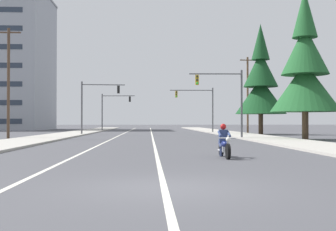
{
  "coord_description": "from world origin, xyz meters",
  "views": [
    {
      "loc": [
        -0.4,
        -9.94,
        1.55
      ],
      "look_at": [
        1.13,
        24.04,
        2.04
      ],
      "focal_mm": 45.39,
      "sensor_mm": 36.0,
      "label": 1
    }
  ],
  "objects_px": {
    "utility_pole_left_near": "(8,81)",
    "conifer_tree_right_verge_near": "(305,70)",
    "motorcycle_with_rider": "(224,144)",
    "traffic_signal_near_right": "(226,93)",
    "traffic_signal_near_left": "(94,100)",
    "traffic_signal_mid_right": "(200,103)",
    "conifer_tree_right_verge_far": "(261,84)",
    "utility_pole_right_far": "(248,94)",
    "traffic_signal_mid_left": "(112,106)"
  },
  "relations": [
    {
      "from": "conifer_tree_right_verge_near",
      "to": "utility_pole_left_near",
      "type": "bearing_deg",
      "value": 171.19
    },
    {
      "from": "traffic_signal_mid_right",
      "to": "utility_pole_right_far",
      "type": "bearing_deg",
      "value": -13.54
    },
    {
      "from": "utility_pole_left_near",
      "to": "traffic_signal_mid_left",
      "type": "bearing_deg",
      "value": 78.28
    },
    {
      "from": "traffic_signal_near_left",
      "to": "utility_pole_right_far",
      "type": "height_order",
      "value": "utility_pole_right_far"
    },
    {
      "from": "utility_pole_left_near",
      "to": "conifer_tree_right_verge_far",
      "type": "distance_m",
      "value": 28.5
    },
    {
      "from": "motorcycle_with_rider",
      "to": "traffic_signal_mid_right",
      "type": "xyz_separation_m",
      "value": [
        3.78,
        39.76,
        3.58
      ]
    },
    {
      "from": "traffic_signal_near_right",
      "to": "conifer_tree_right_verge_near",
      "type": "xyz_separation_m",
      "value": [
        6.19,
        -2.67,
        1.79
      ]
    },
    {
      "from": "utility_pole_left_near",
      "to": "conifer_tree_right_verge_near",
      "type": "xyz_separation_m",
      "value": [
        25.97,
        -4.02,
        0.62
      ]
    },
    {
      "from": "traffic_signal_near_left",
      "to": "traffic_signal_mid_left",
      "type": "height_order",
      "value": "same"
    },
    {
      "from": "traffic_signal_near_left",
      "to": "conifer_tree_right_verge_far",
      "type": "relative_size",
      "value": 0.47
    },
    {
      "from": "utility_pole_left_near",
      "to": "utility_pole_right_far",
      "type": "bearing_deg",
      "value": 33.33
    },
    {
      "from": "motorcycle_with_rider",
      "to": "traffic_signal_mid_right",
      "type": "height_order",
      "value": "traffic_signal_mid_right"
    },
    {
      "from": "motorcycle_with_rider",
      "to": "conifer_tree_right_verge_near",
      "type": "xyz_separation_m",
      "value": [
        9.94,
        17.1,
        5.3
      ]
    },
    {
      "from": "utility_pole_right_far",
      "to": "conifer_tree_right_verge_near",
      "type": "relative_size",
      "value": 0.8
    },
    {
      "from": "traffic_signal_near_left",
      "to": "utility_pole_right_far",
      "type": "xyz_separation_m",
      "value": [
        19.58,
        6.74,
        1.21
      ]
    },
    {
      "from": "motorcycle_with_rider",
      "to": "traffic_signal_near_right",
      "type": "relative_size",
      "value": 0.35
    },
    {
      "from": "traffic_signal_near_left",
      "to": "conifer_tree_right_verge_far",
      "type": "bearing_deg",
      "value": 2.1
    },
    {
      "from": "utility_pole_right_far",
      "to": "conifer_tree_right_verge_near",
      "type": "height_order",
      "value": "conifer_tree_right_verge_near"
    },
    {
      "from": "traffic_signal_near_left",
      "to": "conifer_tree_right_verge_near",
      "type": "relative_size",
      "value": 0.48
    },
    {
      "from": "motorcycle_with_rider",
      "to": "traffic_signal_near_left",
      "type": "relative_size",
      "value": 0.35
    },
    {
      "from": "utility_pole_right_far",
      "to": "traffic_signal_mid_right",
      "type": "bearing_deg",
      "value": 166.46
    },
    {
      "from": "traffic_signal_near_left",
      "to": "traffic_signal_mid_right",
      "type": "bearing_deg",
      "value": 31.72
    },
    {
      "from": "traffic_signal_mid_right",
      "to": "utility_pole_left_near",
      "type": "bearing_deg",
      "value": -136.74
    },
    {
      "from": "utility_pole_left_near",
      "to": "conifer_tree_right_verge_near",
      "type": "relative_size",
      "value": 0.79
    },
    {
      "from": "traffic_signal_mid_left",
      "to": "utility_pole_left_near",
      "type": "distance_m",
      "value": 32.54
    },
    {
      "from": "motorcycle_with_rider",
      "to": "traffic_signal_mid_right",
      "type": "distance_m",
      "value": 40.1
    },
    {
      "from": "utility_pole_left_near",
      "to": "motorcycle_with_rider",
      "type": "bearing_deg",
      "value": -52.81
    },
    {
      "from": "traffic_signal_mid_left",
      "to": "utility_pole_left_near",
      "type": "relative_size",
      "value": 0.61
    },
    {
      "from": "utility_pole_right_far",
      "to": "utility_pole_left_near",
      "type": "bearing_deg",
      "value": -146.67
    },
    {
      "from": "traffic_signal_mid_right",
      "to": "traffic_signal_mid_left",
      "type": "height_order",
      "value": "same"
    },
    {
      "from": "utility_pole_right_far",
      "to": "conifer_tree_right_verge_far",
      "type": "relative_size",
      "value": 0.77
    },
    {
      "from": "utility_pole_right_far",
      "to": "traffic_signal_mid_left",
      "type": "bearing_deg",
      "value": 142.9
    },
    {
      "from": "traffic_signal_mid_right",
      "to": "utility_pole_left_near",
      "type": "distance_m",
      "value": 27.22
    },
    {
      "from": "utility_pole_left_near",
      "to": "conifer_tree_right_verge_near",
      "type": "distance_m",
      "value": 26.29
    },
    {
      "from": "traffic_signal_near_left",
      "to": "traffic_signal_mid_right",
      "type": "height_order",
      "value": "same"
    },
    {
      "from": "traffic_signal_near_right",
      "to": "utility_pole_right_far",
      "type": "xyz_separation_m",
      "value": [
        6.27,
        18.49,
        1.22
      ]
    },
    {
      "from": "conifer_tree_right_verge_far",
      "to": "conifer_tree_right_verge_near",
      "type": "bearing_deg",
      "value": -90.95
    },
    {
      "from": "traffic_signal_near_left",
      "to": "conifer_tree_right_verge_far",
      "type": "distance_m",
      "value": 19.87
    },
    {
      "from": "conifer_tree_right_verge_far",
      "to": "traffic_signal_mid_left",
      "type": "bearing_deg",
      "value": 133.43
    },
    {
      "from": "traffic_signal_near_left",
      "to": "utility_pole_right_far",
      "type": "relative_size",
      "value": 0.61
    },
    {
      "from": "traffic_signal_near_left",
      "to": "conifer_tree_right_verge_near",
      "type": "height_order",
      "value": "conifer_tree_right_verge_near"
    },
    {
      "from": "motorcycle_with_rider",
      "to": "traffic_signal_near_right",
      "type": "distance_m",
      "value": 20.42
    },
    {
      "from": "motorcycle_with_rider",
      "to": "utility_pole_right_far",
      "type": "height_order",
      "value": "utility_pole_right_far"
    },
    {
      "from": "traffic_signal_near_left",
      "to": "motorcycle_with_rider",
      "type": "bearing_deg",
      "value": -73.12
    },
    {
      "from": "traffic_signal_near_right",
      "to": "traffic_signal_near_left",
      "type": "distance_m",
      "value": 17.75
    },
    {
      "from": "traffic_signal_mid_right",
      "to": "conifer_tree_right_verge_far",
      "type": "distance_m",
      "value": 10.08
    },
    {
      "from": "conifer_tree_right_verge_far",
      "to": "motorcycle_with_rider",
      "type": "bearing_deg",
      "value": -107.55
    },
    {
      "from": "utility_pole_left_near",
      "to": "conifer_tree_right_verge_far",
      "type": "xyz_separation_m",
      "value": [
        26.22,
        11.12,
        0.85
      ]
    },
    {
      "from": "traffic_signal_near_right",
      "to": "traffic_signal_mid_left",
      "type": "relative_size",
      "value": 1.0
    },
    {
      "from": "traffic_signal_mid_left",
      "to": "traffic_signal_mid_right",
      "type": "bearing_deg",
      "value": -45.0
    }
  ]
}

